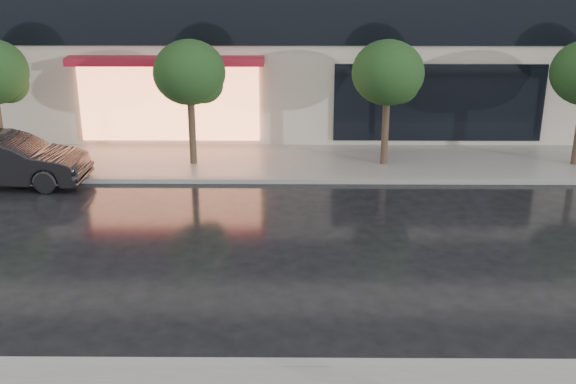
{
  "coord_description": "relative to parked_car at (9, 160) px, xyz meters",
  "views": [
    {
      "loc": [
        0.15,
        -11.63,
        7.29
      ],
      "look_at": [
        0.03,
        4.0,
        1.4
      ],
      "focal_mm": 45.0,
      "sensor_mm": 36.0,
      "label": 1
    }
  ],
  "objects": [
    {
      "name": "curb_near",
      "position": [
        8.16,
        -9.3,
        -0.68
      ],
      "size": [
        60.0,
        0.25,
        0.14
      ],
      "primitive_type": "cube",
      "color": "gray",
      "rests_on": "ground"
    },
    {
      "name": "curb_far",
      "position": [
        8.16,
        0.2,
        -0.68
      ],
      "size": [
        60.0,
        0.25,
        0.14
      ],
      "primitive_type": "cube",
      "color": "gray",
      "rests_on": "ground"
    },
    {
      "name": "sidewalk_far",
      "position": [
        8.16,
        1.95,
        -0.69
      ],
      "size": [
        60.0,
        3.5,
        0.12
      ],
      "primitive_type": "cube",
      "color": "slate",
      "rests_on": "ground"
    },
    {
      "name": "tree_mid_west",
      "position": [
        5.22,
        1.73,
        2.18
      ],
      "size": [
        2.2,
        2.2,
        3.99
      ],
      "color": "#33261C",
      "rests_on": "ground"
    },
    {
      "name": "ground",
      "position": [
        8.16,
        -8.3,
        -0.75
      ],
      "size": [
        120.0,
        120.0,
        0.0
      ],
      "primitive_type": "plane",
      "color": "black",
      "rests_on": "ground"
    },
    {
      "name": "parked_car",
      "position": [
        0.0,
        0.0,
        0.0
      ],
      "size": [
        4.59,
        1.79,
        1.49
      ],
      "primitive_type": "imported",
      "rotation": [
        0.0,
        0.0,
        1.52
      ],
      "color": "black",
      "rests_on": "ground"
    },
    {
      "name": "tree_mid_east",
      "position": [
        11.22,
        1.73,
        2.18
      ],
      "size": [
        2.2,
        2.2,
        3.99
      ],
      "color": "#33261C",
      "rests_on": "ground"
    }
  ]
}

